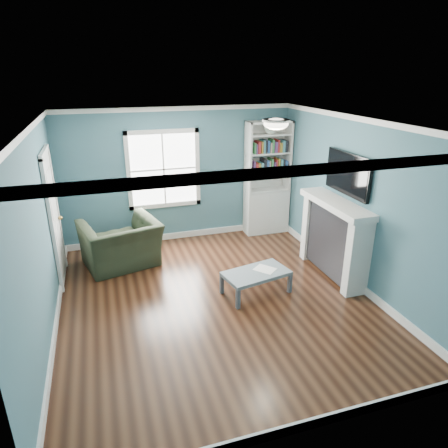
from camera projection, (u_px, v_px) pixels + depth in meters
name	position (u px, v px, depth m)	size (l,w,h in m)	color
floor	(216.00, 299.00, 6.00)	(5.00, 5.00, 0.00)	black
room_walls	(215.00, 199.00, 5.42)	(5.00, 5.00, 5.00)	#3D6E79
trim	(215.00, 223.00, 5.55)	(4.50, 5.00, 2.60)	white
window	(164.00, 169.00, 7.60)	(1.40, 0.06, 1.50)	white
bookshelf	(267.00, 189.00, 8.20)	(0.90, 0.35, 2.31)	silver
fireplace	(334.00, 239.00, 6.52)	(0.44, 1.58, 1.30)	black
tv	(348.00, 174.00, 6.16)	(0.06, 1.10, 0.65)	black
door	(54.00, 217.00, 6.24)	(0.12, 0.98, 2.17)	silver
ceiling_fixture	(276.00, 123.00, 5.41)	(0.38, 0.38, 0.15)	white
light_switch	(100.00, 187.00, 7.35)	(0.08, 0.01, 0.12)	white
recliner	(120.00, 236.00, 6.88)	(1.24, 0.80, 1.08)	black
coffee_table	(256.00, 275.00, 6.08)	(1.07, 0.73, 0.36)	#4B515A
paper_sheet	(265.00, 269.00, 6.14)	(0.24, 0.31, 0.00)	white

